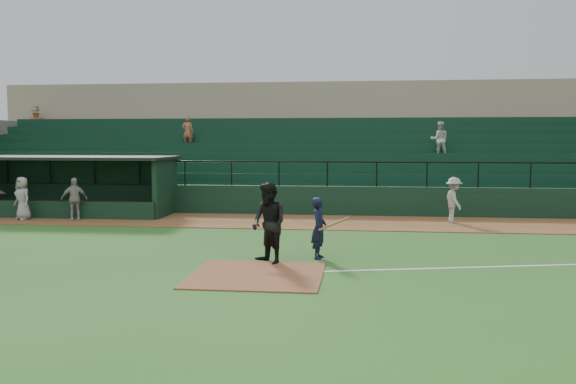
# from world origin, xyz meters

# --- Properties ---
(ground) EXTENTS (90.00, 90.00, 0.00)m
(ground) POSITION_xyz_m (0.00, 0.00, 0.00)
(ground) COLOR #27591C
(ground) RESTS_ON ground
(warning_track) EXTENTS (40.00, 4.00, 0.03)m
(warning_track) POSITION_xyz_m (0.00, 8.00, 0.01)
(warning_track) COLOR brown
(warning_track) RESTS_ON ground
(home_plate_dirt) EXTENTS (3.00, 3.00, 0.03)m
(home_plate_dirt) POSITION_xyz_m (0.00, -1.00, 0.01)
(home_plate_dirt) COLOR brown
(home_plate_dirt) RESTS_ON ground
(stadium_structure) EXTENTS (38.00, 13.08, 6.40)m
(stadium_structure) POSITION_xyz_m (-0.00, 16.46, 2.30)
(stadium_structure) COLOR black
(stadium_structure) RESTS_ON ground
(dugout) EXTENTS (8.90, 3.20, 2.42)m
(dugout) POSITION_xyz_m (-9.75, 9.56, 1.33)
(dugout) COLOR black
(dugout) RESTS_ON ground
(batter_at_plate) EXTENTS (1.01, 0.68, 1.61)m
(batter_at_plate) POSITION_xyz_m (1.28, 1.14, 0.80)
(batter_at_plate) COLOR black
(batter_at_plate) RESTS_ON ground
(umpire) EXTENTS (1.25, 1.25, 2.04)m
(umpire) POSITION_xyz_m (0.08, 0.35, 1.02)
(umpire) COLOR black
(umpire) RESTS_ON ground
(runner) EXTENTS (0.84, 1.20, 1.69)m
(runner) POSITION_xyz_m (5.78, 8.28, 0.88)
(runner) COLOR #A19D97
(runner) RESTS_ON warning_track
(dugout_player_a) EXTENTS (1.03, 0.77, 1.62)m
(dugout_player_a) POSITION_xyz_m (-8.54, 7.38, 0.84)
(dugout_player_a) COLOR #A9A59E
(dugout_player_a) RESTS_ON warning_track
(dugout_player_b) EXTENTS (0.96, 0.84, 1.65)m
(dugout_player_b) POSITION_xyz_m (-10.54, 7.19, 0.86)
(dugout_player_b) COLOR #9F9A95
(dugout_player_b) RESTS_ON warning_track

